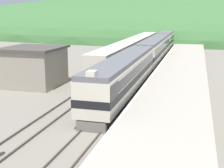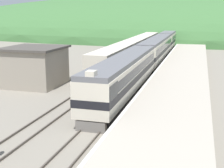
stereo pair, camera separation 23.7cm
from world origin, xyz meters
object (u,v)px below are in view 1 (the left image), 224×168
Objects in this scene: carriage_second at (155,49)px; carriage_fourth at (176,32)px; carriage_fifth at (180,28)px; express_train_lead_car at (124,75)px; carriage_third at (168,38)px; siding_train at (132,49)px.

carriage_fourth is at bearing 90.00° from carriage_second.
carriage_second is at bearing -90.00° from carriage_fourth.
express_train_lead_car is at bearing -90.00° from carriage_fifth.
carriage_second is 1.00× the size of carriage_fourth.
siding_train is (-4.12, -22.74, -0.32)m from carriage_third.
express_train_lead_car is 0.49× the size of siding_train.
carriage_third is at bearing -90.00° from carriage_fifth.
carriage_second and carriage_fifth have the same top height.
carriage_second is 4.29m from siding_train.
carriage_second and carriage_fourth have the same top height.
carriage_third is at bearing 90.00° from carriage_second.
carriage_fifth is at bearing 90.00° from carriage_third.
carriage_fifth is 70.62m from siding_train.
carriage_fifth is (0.00, 71.63, 0.00)m from carriage_second.
carriage_second is 23.88m from carriage_third.
carriage_fourth is at bearing -90.00° from carriage_fifth.
siding_train is (-4.12, 24.18, -0.33)m from express_train_lead_car.
carriage_fifth is (0.00, 23.88, 0.00)m from carriage_fourth.
siding_train is at bearing 99.68° from express_train_lead_car.
carriage_second is 0.54× the size of siding_train.
siding_train is at bearing -100.28° from carriage_third.
siding_train is (-4.12, -46.62, -0.32)m from carriage_fourth.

